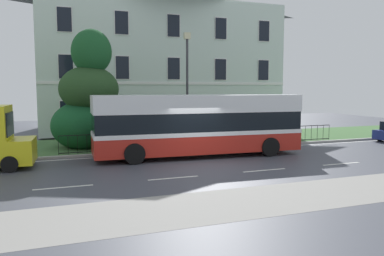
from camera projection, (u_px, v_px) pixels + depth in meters
ground_plane at (194, 161)px, 18.36m from camera, size 60.00×56.00×0.18m
georgian_townhouse at (157, 55)px, 32.19m from camera, size 19.00×9.41×12.06m
iron_verge_railing at (211, 138)px, 21.95m from camera, size 16.49×0.04×0.97m
evergreen_tree at (87, 101)px, 21.57m from camera, size 3.76×3.67×6.71m
single_decker_bus at (199, 124)px, 19.38m from camera, size 10.52×3.00×3.09m
street_lamp_post at (187, 81)px, 22.31m from camera, size 0.36×0.24×6.46m
litter_bin at (112, 139)px, 20.80m from camera, size 0.55×0.55×1.14m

